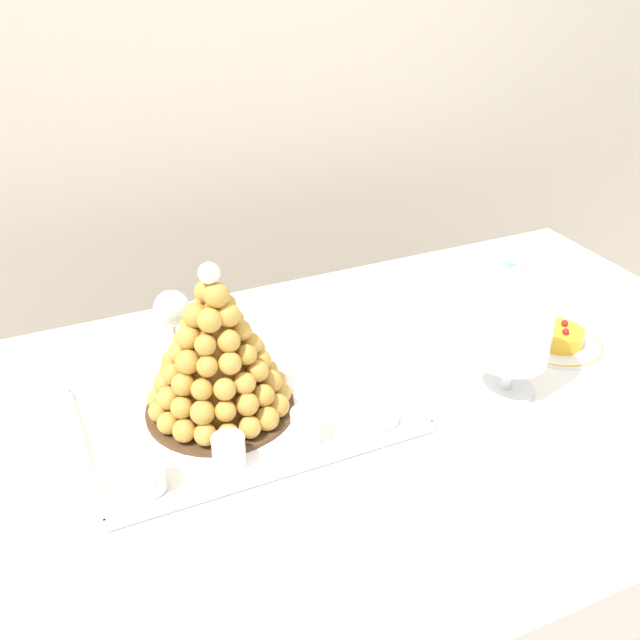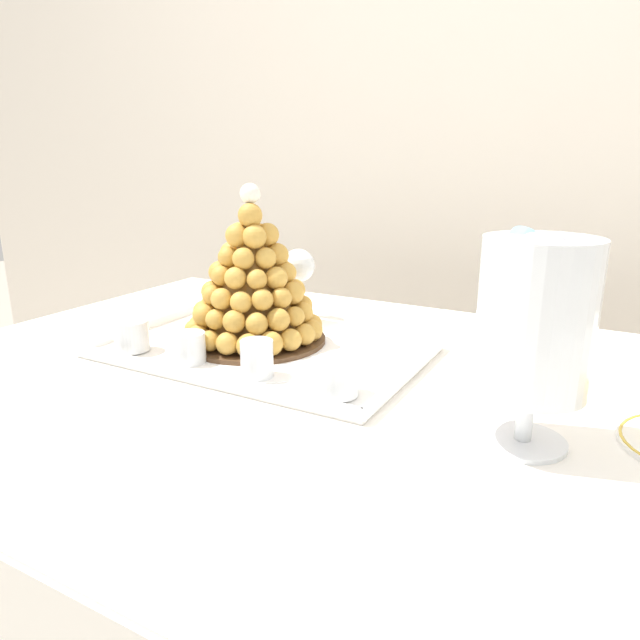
{
  "view_description": "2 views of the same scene",
  "coord_description": "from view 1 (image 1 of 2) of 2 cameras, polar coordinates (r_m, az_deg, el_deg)",
  "views": [
    {
      "loc": [
        -0.55,
        -0.94,
        1.59
      ],
      "look_at": [
        -0.11,
        0.03,
        0.98
      ],
      "focal_mm": 40.83,
      "sensor_mm": 36.0,
      "label": 1
    },
    {
      "loc": [
        0.31,
        -0.74,
        1.14
      ],
      "look_at": [
        -0.11,
        0.01,
        0.89
      ],
      "focal_mm": 31.81,
      "sensor_mm": 36.0,
      "label": 2
    }
  ],
  "objects": [
    {
      "name": "buffet_table",
      "position": [
        1.4,
        4.59,
        -9.56
      ],
      "size": [
        1.61,
        1.01,
        0.8
      ],
      "color": "brown",
      "rests_on": "ground_plane"
    },
    {
      "name": "dessert_cup_centre",
      "position": [
        1.21,
        -1.13,
        -8.41
      ],
      "size": [
        0.05,
        0.05,
        0.06
      ],
      "color": "silver",
      "rests_on": "serving_tray"
    },
    {
      "name": "fruit_tart_plate",
      "position": [
        1.56,
        18.13,
        -1.47
      ],
      "size": [
        0.19,
        0.19,
        0.05
      ],
      "color": "white",
      "rests_on": "buffet_table"
    },
    {
      "name": "dessert_cup_left",
      "position": [
        1.16,
        -13.49,
        -11.75
      ],
      "size": [
        0.06,
        0.06,
        0.05
      ],
      "color": "silver",
      "rests_on": "serving_tray"
    },
    {
      "name": "dessert_cup_mid_left",
      "position": [
        1.18,
        -7.16,
        -10.22
      ],
      "size": [
        0.05,
        0.05,
        0.05
      ],
      "color": "silver",
      "rests_on": "serving_tray"
    },
    {
      "name": "backdrop_wall",
      "position": [
        2.03,
        -8.99,
        20.06
      ],
      "size": [
        4.8,
        0.1,
        2.5
      ],
      "primitive_type": "cube",
      "color": "silver",
      "rests_on": "ground_plane"
    },
    {
      "name": "dessert_cup_mid_right",
      "position": [
        1.26,
        4.81,
        -6.88
      ],
      "size": [
        0.06,
        0.06,
        0.05
      ],
      "color": "silver",
      "rests_on": "serving_tray"
    },
    {
      "name": "croquembouche",
      "position": [
        1.24,
        -8.16,
        -2.83
      ],
      "size": [
        0.26,
        0.26,
        0.29
      ],
      "color": "#4C331E",
      "rests_on": "serving_tray"
    },
    {
      "name": "wine_glass",
      "position": [
        1.41,
        -11.52,
        0.71
      ],
      "size": [
        0.07,
        0.07,
        0.15
      ],
      "color": "silver",
      "rests_on": "buffet_table"
    },
    {
      "name": "serving_tray",
      "position": [
        1.29,
        -5.82,
        -7.34
      ],
      "size": [
        0.56,
        0.36,
        0.02
      ],
      "color": "white",
      "rests_on": "buffet_table"
    },
    {
      "name": "macaron_goblet",
      "position": [
        1.32,
        15.16,
        0.31
      ],
      "size": [
        0.14,
        0.13,
        0.27
      ],
      "color": "white",
      "rests_on": "buffet_table"
    }
  ]
}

